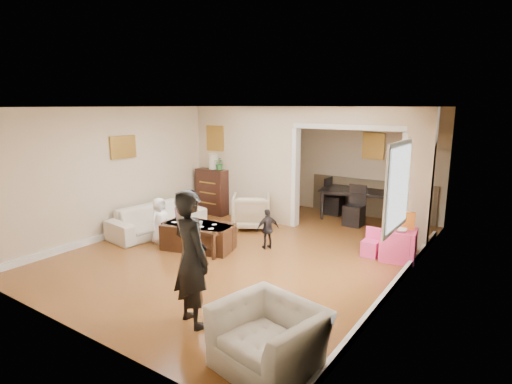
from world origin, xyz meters
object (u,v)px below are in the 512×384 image
Objects in this scene: armchair_front at (269,338)px; coffee_table at (198,237)px; dresser at (214,191)px; child_toddler at (268,229)px; cyan_cup at (393,227)px; sofa at (158,219)px; child_kneel_a at (160,221)px; dining_table at (364,204)px; play_table at (398,244)px; table_lamp at (213,162)px; adult_person at (191,258)px; coffee_cup at (200,223)px; child_kneel_b at (182,217)px; armchair_back at (251,211)px.

coffee_table is at bearing 154.09° from armchair_front.
dresser reaches higher than child_toddler.
coffee_table is 3.48m from cyan_cup.
sofa is 2.46m from child_toddler.
dining_table is at bearing -39.48° from child_kneel_a.
table_lamp is at bearing 172.24° from play_table.
child_toddler is at bearing 35.54° from coffee_table.
coffee_cup is at bearing -32.72° from adult_person.
sofa is at bearing 161.03° from armchair_front.
armchair_front is (4.34, -2.53, 0.04)m from sofa.
adult_person is (-0.10, -5.77, 0.49)m from dining_table.
coffee_table is 0.30m from coffee_cup.
child_kneel_b reaches higher than child_toddler.
adult_person reaches higher than child_kneel_b.
sofa is at bearing 168.71° from coffee_table.
dining_table is 4.73m from child_kneel_a.
child_toddler reaches higher than coffee_cup.
cyan_cup is 0.09× the size of child_kneel_a.
armchair_back is at bearing -143.21° from dining_table.
table_lamp is 4.81m from play_table.
sofa is at bearing -144.96° from dining_table.
cyan_cup is 2.21m from child_toddler.
dresser reaches higher than coffee_cup.
child_kneel_b reaches higher than sofa.
adult_person is (1.73, -2.03, 0.60)m from coffee_table.
sofa is 1.83× the size of dresser.
table_lamp is 3.00m from child_toddler.
cyan_cup is at bearing 144.79° from child_toddler.
sofa is 2.26× the size of child_kneel_a.
sofa is 2.69× the size of child_toddler.
armchair_back is 1.44× the size of play_table.
child_kneel_b is (-0.70, 0.30, 0.19)m from coffee_table.
table_lamp reaches higher than child_kneel_a.
play_table is (3.18, -0.13, -0.10)m from armchair_back.
cyan_cup is 0.09× the size of child_kneel_b.
armchair_back reaches higher than coffee_table.
cyan_cup is at bearing -8.54° from table_lamp.
child_kneel_b reaches higher than cyan_cup.
armchair_front is 1.36m from adult_person.
armchair_back reaches higher than dining_table.
armchair_front is at bearing -93.73° from play_table.
dresser is at bearing -35.27° from adult_person.
child_toddler is (2.48, -1.43, -0.91)m from table_lamp.
cyan_cup is 2.60m from dining_table.
armchair_back is 2.03m from child_kneel_a.
armchair_back is at bearing -97.31° from child_toddler.
armchair_front is at bearing -45.17° from table_lamp.
play_table is at bearing -107.34° from child_kneel_b.
child_toddler is (0.95, 0.80, -0.14)m from coffee_cup.
table_lamp is 2.19m from child_kneel_b.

